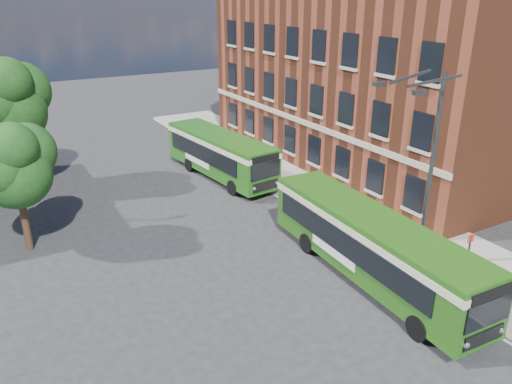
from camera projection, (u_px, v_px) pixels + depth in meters
ground at (302, 276)px, 22.60m from camera, size 120.00×120.00×0.00m
pavement at (321, 189)px, 32.23m from camera, size 6.00×48.00×0.15m
kerb_line at (281, 199)px, 30.85m from camera, size 0.12×48.00×0.01m
brick_office at (371, 65)px, 36.06m from camera, size 12.10×26.00×14.20m
street_lamp at (425, 171)px, 21.41m from camera, size 2.96×2.38×9.00m
bus_stop_sign at (468, 256)px, 21.22m from camera, size 0.35×0.08×2.52m
bus_front at (371, 241)px, 21.77m from camera, size 3.06×12.35×3.02m
bus_rear at (220, 152)px, 33.89m from camera, size 3.68×10.53×3.02m
pedestrian_a at (409, 247)px, 22.77m from camera, size 0.82×0.68×1.91m
pedestrian_b at (399, 230)px, 24.98m from camera, size 0.76×0.63×1.44m
tree_left at (15, 164)px, 23.28m from camera, size 3.92×3.72×6.61m
tree_right at (10, 101)px, 30.22m from camera, size 5.03×4.78×8.49m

